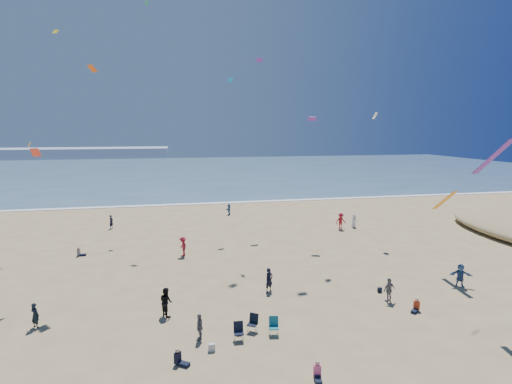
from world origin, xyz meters
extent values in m
cube|color=#476B84|center=(0.00, 95.00, 0.03)|extent=(220.00, 100.00, 0.06)
cube|color=white|center=(0.00, 45.00, 0.04)|extent=(220.00, 1.20, 0.08)
cube|color=#7A8EA8|center=(-60.00, 170.00, 1.60)|extent=(110.00, 20.00, 3.20)
imported|color=slate|center=(10.83, 7.25, 0.82)|extent=(1.03, 0.67, 1.64)
imported|color=#AF1924|center=(15.67, 26.08, 0.94)|extent=(1.23, 0.73, 1.88)
imported|color=#315288|center=(17.29, 8.58, 0.84)|extent=(1.63, 1.05, 1.68)
imported|color=slate|center=(-1.76, 4.92, 0.75)|extent=(0.60, 0.94, 1.49)
imported|color=black|center=(-3.57, 8.24, 0.89)|extent=(1.02, 1.09, 1.78)
imported|color=white|center=(17.52, 26.57, 0.79)|extent=(0.61, 0.84, 1.58)
imported|color=black|center=(-10.03, 31.69, 0.79)|extent=(0.61, 0.69, 1.58)
imported|color=#38669A|center=(4.25, 36.51, 0.73)|extent=(0.99, 1.40, 1.46)
imported|color=black|center=(3.46, 10.49, 0.86)|extent=(0.74, 0.67, 1.71)
imported|color=#A51726|center=(-2.25, 19.84, 0.88)|extent=(0.94, 1.27, 1.76)
imported|color=black|center=(-10.93, 8.23, 0.75)|extent=(0.65, 0.60, 1.49)
cube|color=silver|center=(-1.24, 3.68, 0.20)|extent=(0.35, 0.20, 0.40)
cube|color=black|center=(0.43, 5.08, 0.19)|extent=(0.30, 0.22, 0.38)
cube|color=black|center=(11.04, 8.78, 0.17)|extent=(0.28, 0.18, 0.34)
cube|color=#CD3E06|center=(-8.35, 16.04, 15.63)|extent=(0.79, 0.86, 0.47)
cube|color=#289557|center=(-5.34, 36.21, 26.08)|extent=(0.46, 0.43, 0.38)
cube|color=#672794|center=(11.15, 23.73, 12.35)|extent=(0.83, 0.53, 0.42)
cube|color=yellow|center=(-14.14, 30.36, 21.13)|extent=(0.62, 0.55, 0.43)
cube|color=red|center=(-12.08, 14.48, 9.74)|extent=(0.52, 0.85, 0.56)
cube|color=#0B87D7|center=(3.61, 29.69, 16.69)|extent=(0.70, 0.52, 0.40)
cube|color=#6A2FA3|center=(7.34, 31.61, 19.25)|extent=(0.86, 0.46, 0.47)
cube|color=white|center=(17.77, 23.18, 12.70)|extent=(0.68, 0.64, 0.66)
cube|color=orange|center=(-14.15, 19.85, 10.08)|extent=(0.37, 0.87, 0.43)
cube|color=#5F2597|center=(14.78, 3.89, 9.74)|extent=(0.35, 3.14, 2.21)
cube|color=orange|center=(17.65, 11.36, 5.85)|extent=(0.35, 2.64, 1.87)
camera|label=1|loc=(-2.90, -15.43, 11.32)|focal=28.00mm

